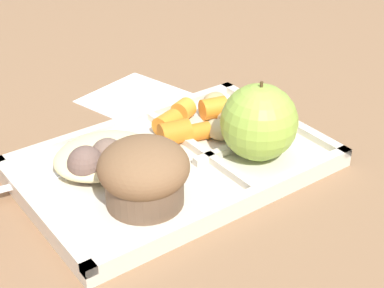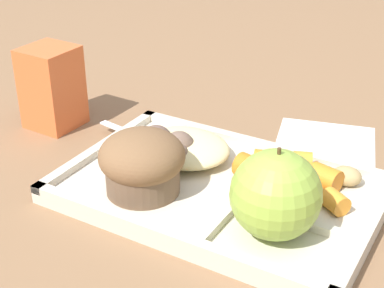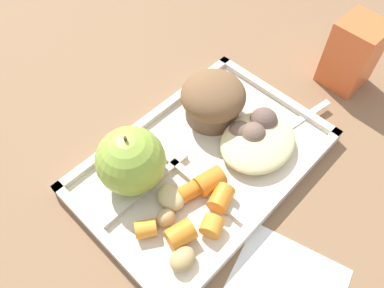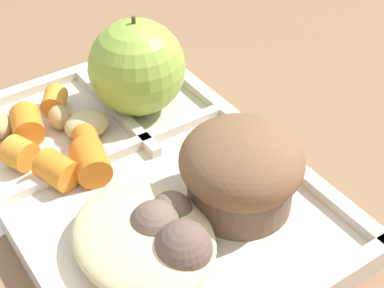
% 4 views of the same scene
% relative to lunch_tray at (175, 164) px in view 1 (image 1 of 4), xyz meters
% --- Properties ---
extents(ground, '(6.00, 6.00, 0.00)m').
position_rel_lunch_tray_xyz_m(ground, '(0.00, -0.00, -0.01)').
color(ground, '#846042').
extents(lunch_tray, '(0.34, 0.22, 0.02)m').
position_rel_lunch_tray_xyz_m(lunch_tray, '(0.00, 0.00, 0.00)').
color(lunch_tray, beige).
rests_on(lunch_tray, ground).
extents(green_apple, '(0.09, 0.09, 0.09)m').
position_rel_lunch_tray_xyz_m(green_apple, '(-0.08, 0.05, 0.05)').
color(green_apple, '#93B742').
rests_on(green_apple, lunch_tray).
extents(bran_muffin, '(0.09, 0.09, 0.07)m').
position_rel_lunch_tray_xyz_m(bran_muffin, '(0.07, 0.05, 0.04)').
color(bran_muffin, brown).
rests_on(bran_muffin, lunch_tray).
extents(carrot_slice_small, '(0.04, 0.03, 0.03)m').
position_rel_lunch_tray_xyz_m(carrot_slice_small, '(-0.03, -0.06, 0.02)').
color(carrot_slice_small, orange).
rests_on(carrot_slice_small, lunch_tray).
extents(carrot_slice_edge, '(0.03, 0.03, 0.03)m').
position_rel_lunch_tray_xyz_m(carrot_slice_edge, '(-0.06, -0.07, 0.02)').
color(carrot_slice_edge, orange).
rests_on(carrot_slice_edge, lunch_tray).
extents(carrot_slice_near_corner, '(0.04, 0.03, 0.02)m').
position_rel_lunch_tray_xyz_m(carrot_slice_near_corner, '(-0.05, -0.02, 0.02)').
color(carrot_slice_near_corner, orange).
rests_on(carrot_slice_near_corner, lunch_tray).
extents(carrot_slice_diagonal, '(0.04, 0.03, 0.03)m').
position_rel_lunch_tray_xyz_m(carrot_slice_diagonal, '(-0.02, -0.03, 0.02)').
color(carrot_slice_diagonal, orange).
rests_on(carrot_slice_diagonal, lunch_tray).
extents(carrot_slice_back, '(0.04, 0.03, 0.03)m').
position_rel_lunch_tray_xyz_m(carrot_slice_back, '(-0.10, -0.05, 0.02)').
color(carrot_slice_back, orange).
rests_on(carrot_slice_back, lunch_tray).
extents(carrot_slice_large, '(0.03, 0.03, 0.02)m').
position_rel_lunch_tray_xyz_m(carrot_slice_large, '(-0.12, -0.02, 0.02)').
color(carrot_slice_large, orange).
rests_on(carrot_slice_large, lunch_tray).
extents(potato_chunk_golden, '(0.03, 0.03, 0.02)m').
position_rel_lunch_tray_xyz_m(potato_chunk_golden, '(-0.12, -0.08, 0.02)').
color(potato_chunk_golden, tan).
rests_on(potato_chunk_golden, lunch_tray).
extents(potato_chunk_corner, '(0.03, 0.04, 0.02)m').
position_rel_lunch_tray_xyz_m(potato_chunk_corner, '(-0.07, -0.01, 0.02)').
color(potato_chunk_corner, tan).
rests_on(potato_chunk_corner, lunch_tray).
extents(potato_chunk_wedge, '(0.03, 0.02, 0.02)m').
position_rel_lunch_tray_xyz_m(potato_chunk_wedge, '(-0.09, -0.03, 0.02)').
color(potato_chunk_wedge, tan).
rests_on(potato_chunk_wedge, lunch_tray).
extents(egg_noodle_pile, '(0.11, 0.09, 0.03)m').
position_rel_lunch_tray_xyz_m(egg_noodle_pile, '(0.07, -0.04, 0.02)').
color(egg_noodle_pile, beige).
rests_on(egg_noodle_pile, lunch_tray).
extents(meatball_center, '(0.03, 0.03, 0.03)m').
position_rel_lunch_tray_xyz_m(meatball_center, '(0.07, -0.04, 0.02)').
color(meatball_center, '#755B4C').
rests_on(meatball_center, lunch_tray).
extents(meatball_side, '(0.04, 0.04, 0.04)m').
position_rel_lunch_tray_xyz_m(meatball_side, '(0.07, -0.03, 0.02)').
color(meatball_side, '#755B4C').
rests_on(meatball_side, lunch_tray).
extents(meatball_back, '(0.03, 0.03, 0.03)m').
position_rel_lunch_tray_xyz_m(meatball_back, '(0.06, -0.01, 0.02)').
color(meatball_back, '#755B4C').
rests_on(meatball_back, lunch_tray).
extents(meatball_front, '(0.04, 0.04, 0.04)m').
position_rel_lunch_tray_xyz_m(meatball_front, '(0.10, -0.02, 0.02)').
color(meatball_front, brown).
rests_on(meatball_front, lunch_tray).
extents(plastic_fork, '(0.15, 0.04, 0.00)m').
position_rel_lunch_tray_xyz_m(plastic_fork, '(0.13, -0.05, 0.01)').
color(plastic_fork, white).
rests_on(plastic_fork, lunch_tray).
extents(paper_napkin, '(0.15, 0.15, 0.00)m').
position_rel_lunch_tray_xyz_m(paper_napkin, '(-0.06, -0.18, -0.01)').
color(paper_napkin, white).
rests_on(paper_napkin, ground).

